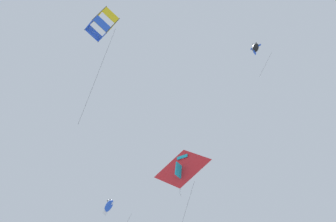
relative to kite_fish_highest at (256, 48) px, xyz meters
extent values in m
ellipsoid|color=black|center=(0.00, 0.00, 0.01)|extent=(1.05, 0.99, 1.28)
cube|color=blue|center=(0.13, 0.28, 0.14)|extent=(0.35, 0.41, 0.26)
cube|color=blue|center=(-0.22, -0.21, 0.14)|extent=(0.35, 0.41, 0.26)
cube|color=blue|center=(0.20, -0.15, -0.64)|extent=(0.41, 0.31, 0.47)
sphere|color=black|center=(0.15, 0.09, 0.44)|extent=(0.15, 0.14, 0.12)
sphere|color=black|center=(-0.04, -0.17, 0.44)|extent=(0.15, 0.14, 0.12)
cylinder|color=#47474C|center=(0.97, 0.54, -2.46)|extent=(1.44, 1.50, 3.46)
cube|color=yellow|center=(11.40, -11.21, -5.65)|extent=(1.06, 0.91, 0.53)
cube|color=yellow|center=(10.82, -10.44, -6.18)|extent=(1.06, 0.91, 0.53)
cube|color=yellow|center=(11.55, -10.49, -5.92)|extent=(0.78, 1.01, 1.04)
cube|color=yellow|center=(10.67, -11.16, -5.92)|extent=(0.78, 1.01, 1.04)
cube|color=blue|center=(11.72, -11.63, -6.61)|extent=(1.06, 0.91, 0.53)
cube|color=blue|center=(11.14, -10.87, -7.14)|extent=(1.06, 0.91, 0.53)
cube|color=blue|center=(11.87, -10.91, -6.88)|extent=(0.78, 1.01, 1.04)
cube|color=blue|center=(11.00, -11.58, -6.88)|extent=(0.78, 1.01, 1.04)
cylinder|color=#332D28|center=(12.00, -11.09, -6.13)|extent=(0.58, 0.74, 1.57)
cylinder|color=#332D28|center=(11.13, -11.75, -6.13)|extent=(0.58, 0.74, 1.57)
cylinder|color=#332D28|center=(11.42, -10.32, -6.66)|extent=(0.58, 0.74, 1.57)
cylinder|color=#332D28|center=(10.54, -10.99, -6.66)|extent=(0.58, 0.74, 1.57)
cylinder|color=#47474C|center=(12.21, -10.79, -10.77)|extent=(1.15, 1.40, 7.28)
ellipsoid|color=blue|center=(-0.33, -12.07, -13.99)|extent=(1.07, 1.05, 1.23)
cube|color=white|center=(-0.18, -11.81, -13.87)|extent=(0.38, 0.40, 0.24)
cube|color=white|center=(-0.58, -12.24, -13.87)|extent=(0.38, 0.40, 0.24)
cube|color=white|center=(-0.11, -12.28, -14.59)|extent=(0.38, 0.35, 0.48)
sphere|color=black|center=(-0.21, -11.98, -13.56)|extent=(0.15, 0.15, 0.12)
sphere|color=black|center=(-0.42, -12.20, -13.56)|extent=(0.15, 0.15, 0.12)
pyramid|color=red|center=(4.43, -6.46, -13.28)|extent=(2.20, 3.04, 2.14)
cube|color=#1EB2C6|center=(4.63, -6.59, -13.51)|extent=(0.83, 0.58, 1.09)
cube|color=#1EB2C6|center=(4.33, -6.39, -12.37)|extent=(0.54, 0.75, 0.23)
cylinder|color=#47474C|center=(4.54, -6.53, -14.46)|extent=(0.04, 0.04, 0.23)
cube|color=white|center=(4.52, -6.51, -14.58)|extent=(0.02, 0.17, 0.06)
cylinder|color=#47474C|center=(4.59, -6.51, -14.69)|extent=(0.02, 0.15, 0.24)
cube|color=white|center=(4.66, -6.52, -14.81)|extent=(0.16, 0.10, 0.06)
cylinder|color=#47474C|center=(4.72, -6.55, -14.93)|extent=(0.07, 0.12, 0.24)
cube|color=white|center=(4.77, -6.57, -15.04)|extent=(0.13, 0.13, 0.06)
cylinder|color=#47474C|center=(4.72, -6.55, -15.16)|extent=(0.07, 0.11, 0.24)
cube|color=white|center=(4.67, -6.52, -15.28)|extent=(0.16, 0.10, 0.06)
cylinder|color=#47474C|center=(5.15, -6.21, -16.46)|extent=(0.68, 1.22, 4.23)
camera|label=1|loc=(35.03, -5.41, -27.14)|focal=53.74mm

